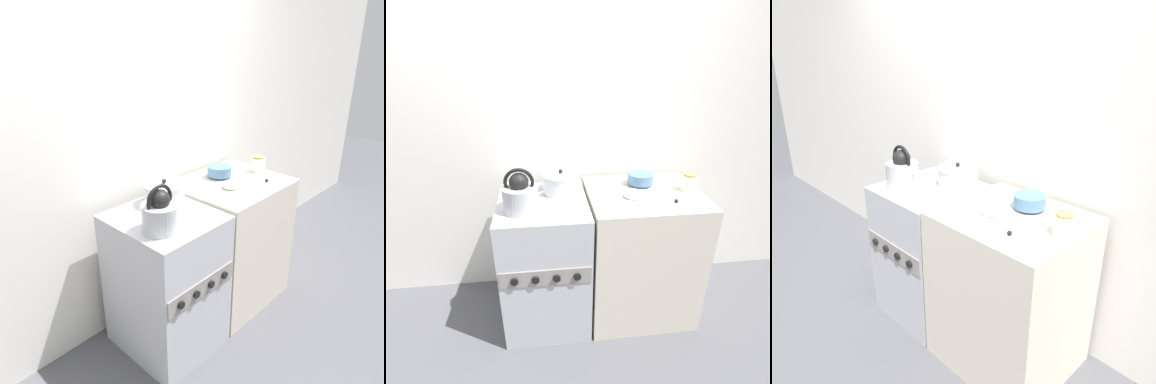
# 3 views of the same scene
# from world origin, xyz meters

# --- Properties ---
(ground_plane) EXTENTS (12.00, 12.00, 0.00)m
(ground_plane) POSITION_xyz_m (0.00, 0.00, 0.00)
(ground_plane) COLOR #4C4C51
(wall_back) EXTENTS (7.00, 0.06, 2.50)m
(wall_back) POSITION_xyz_m (0.00, 0.71, 1.25)
(wall_back) COLOR silver
(wall_back) RESTS_ON ground_plane
(stove) EXTENTS (0.55, 0.62, 0.91)m
(stove) POSITION_xyz_m (0.00, 0.30, 0.46)
(stove) COLOR #B2B2B7
(stove) RESTS_ON ground_plane
(counter) EXTENTS (0.72, 0.64, 0.93)m
(counter) POSITION_xyz_m (0.65, 0.32, 0.46)
(counter) COLOR beige
(counter) RESTS_ON ground_plane
(kettle) EXTENTS (0.25, 0.20, 0.26)m
(kettle) POSITION_xyz_m (-0.12, 0.19, 1.01)
(kettle) COLOR #B2B2B7
(kettle) RESTS_ON stove
(cooking_pot) EXTENTS (0.25, 0.25, 0.16)m
(cooking_pot) POSITION_xyz_m (0.12, 0.43, 0.98)
(cooking_pot) COLOR silver
(cooking_pot) RESTS_ON stove
(enamel_bowl) EXTENTS (0.17, 0.17, 0.08)m
(enamel_bowl) POSITION_xyz_m (0.66, 0.44, 0.98)
(enamel_bowl) COLOR #4C729E
(enamel_bowl) RESTS_ON counter
(small_ceramic_bowl) EXTENTS (0.11, 0.11, 0.04)m
(small_ceramic_bowl) POSITION_xyz_m (0.56, 0.25, 0.95)
(small_ceramic_bowl) COLOR white
(small_ceramic_bowl) RESTS_ON counter
(storage_jar) EXTENTS (0.09, 0.09, 0.11)m
(storage_jar) POSITION_xyz_m (0.95, 0.31, 0.98)
(storage_jar) COLOR silver
(storage_jar) RESTS_ON counter
(loose_pot_lid) EXTENTS (0.18, 0.18, 0.03)m
(loose_pot_lid) POSITION_xyz_m (0.79, 0.13, 0.93)
(loose_pot_lid) COLOR silver
(loose_pot_lid) RESTS_ON counter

